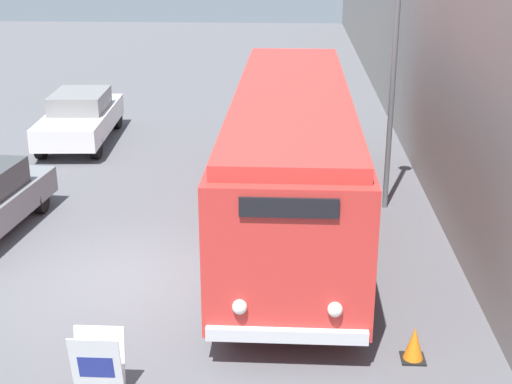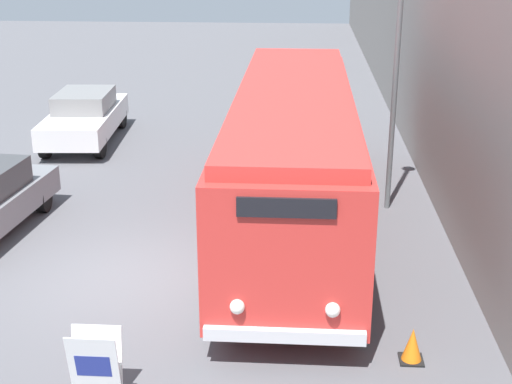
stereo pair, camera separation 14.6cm
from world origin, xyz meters
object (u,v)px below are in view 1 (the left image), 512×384
Objects in this scene: streetlamp at (397,18)px; parked_car_mid at (81,117)px; vintage_bus at (291,149)px; traffic_cone at (414,344)px; sign_board at (98,366)px.

streetlamp is 1.39× the size of parked_car_mid.
vintage_bus is 5.72m from traffic_cone.
traffic_cone is at bearing 14.31° from sign_board.
streetlamp is at bearing -33.95° from parked_car_mid.
streetlamp reaches higher than traffic_cone.
parked_car_mid is 14.14m from traffic_cone.
parked_car_mid reaches higher than traffic_cone.
parked_car_mid is at bearing 107.13° from sign_board.
sign_board is 0.15× the size of streetlamp.
streetlamp is 12.41× the size of traffic_cone.
streetlamp is at bearing 87.30° from traffic_cone.
parked_car_mid is (-6.43, 6.22, -0.93)m from vintage_bus.
parked_car_mid is at bearing 126.13° from traffic_cone.
sign_board is 1.85× the size of traffic_cone.
vintage_bus is 11.15× the size of sign_board.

